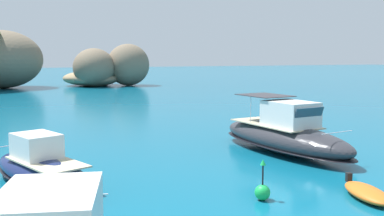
# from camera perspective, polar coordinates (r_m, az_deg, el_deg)

# --- Properties ---
(islet_small) EXTENTS (15.78, 13.54, 7.26)m
(islet_small) POSITION_cam_1_polar(r_m,az_deg,el_deg) (77.40, -11.32, 4.84)
(islet_small) COLOR #756651
(islet_small) RESTS_ON ground
(motorboat_charcoal) EXTENTS (3.89, 9.68, 2.95)m
(motorboat_charcoal) POSITION_cam_1_polar(r_m,az_deg,el_deg) (23.64, 11.94, -3.50)
(motorboat_charcoal) COLOR #2D2D33
(motorboat_charcoal) RESTS_ON ground
(motorboat_navy) EXTENTS (4.42, 7.22, 2.05)m
(motorboat_navy) POSITION_cam_1_polar(r_m,az_deg,el_deg) (18.33, -19.12, -7.51)
(motorboat_navy) COLOR navy
(motorboat_navy) RESTS_ON ground
(dinghy_tender) EXTENTS (1.80, 2.87, 0.58)m
(dinghy_tender) POSITION_cam_1_polar(r_m,az_deg,el_deg) (17.15, 21.84, -10.21)
(dinghy_tender) COLOR orange
(dinghy_tender) RESTS_ON ground
(channel_buoy) EXTENTS (0.56, 0.56, 1.48)m
(channel_buoy) POSITION_cam_1_polar(r_m,az_deg,el_deg) (15.97, 9.18, -10.64)
(channel_buoy) COLOR green
(channel_buoy) RESTS_ON ground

